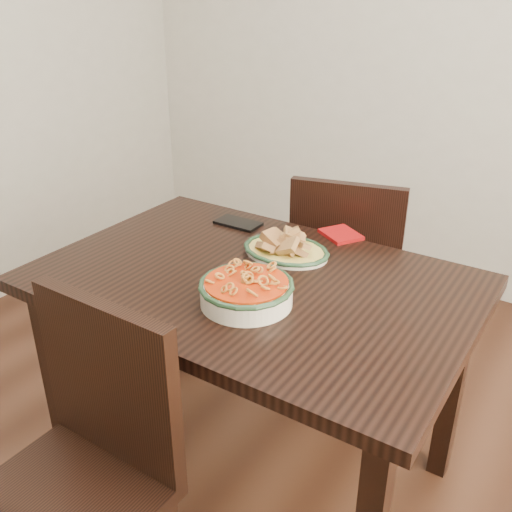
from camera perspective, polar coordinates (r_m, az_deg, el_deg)
The scene contains 9 objects.
floor at distance 2.11m, azimuth -2.24°, elevation -20.92°, with size 3.50×3.50×0.00m, color #361C11.
wall_back at distance 3.05m, azimuth 17.94°, elevation 20.26°, with size 3.50×0.10×2.60m, color beige.
dining_table at distance 1.72m, azimuth -0.36°, elevation -4.81°, with size 1.27×0.84×0.75m.
chair_far at distance 2.31m, azimuth 9.10°, elevation -1.22°, with size 0.51×0.51×0.89m.
chair_near at distance 1.50m, azimuth -16.83°, elevation -19.19°, with size 0.42×0.42×0.89m.
fish_plate at distance 1.80m, azimuth 3.04°, elevation 1.47°, with size 0.28×0.22×0.11m.
noodle_bowl at distance 1.53m, azimuth -0.97°, elevation -3.30°, with size 0.26×0.26×0.08m.
smartphone at distance 2.04m, azimuth -1.80°, elevation 3.32°, with size 0.16×0.09×0.01m, color black.
napkin at distance 1.97m, azimuth 8.48°, elevation 2.16°, with size 0.13×0.11×0.01m, color #970B0B.
Camera 1 is at (0.85, -1.17, 1.54)m, focal length 40.00 mm.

